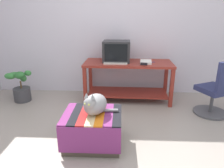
{
  "coord_description": "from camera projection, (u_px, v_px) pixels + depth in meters",
  "views": [
    {
      "loc": [
        0.16,
        -2.01,
        1.52
      ],
      "look_at": [
        0.03,
        0.85,
        0.55
      ],
      "focal_mm": 33.4,
      "sensor_mm": 36.0,
      "label": 1
    }
  ],
  "objects": [
    {
      "name": "cat",
      "position": [
        95.0,
        104.0,
        2.39
      ],
      "size": [
        0.44,
        0.4,
        0.3
      ],
      "rotation": [
        0.0,
        0.0,
        -0.37
      ],
      "color": "gray",
      "rests_on": "ottoman_with_blanket"
    },
    {
      "name": "stapler",
      "position": [
        144.0,
        64.0,
        3.45
      ],
      "size": [
        0.12,
        0.07,
        0.04
      ],
      "primitive_type": "cube",
      "rotation": [
        0.0,
        0.0,
        1.28
      ],
      "color": "black",
      "rests_on": "desk"
    },
    {
      "name": "book",
      "position": [
        146.0,
        62.0,
        3.6
      ],
      "size": [
        0.22,
        0.29,
        0.04
      ],
      "primitive_type": "cube",
      "rotation": [
        0.0,
        0.0,
        -0.11
      ],
      "color": "white",
      "rests_on": "desk"
    },
    {
      "name": "office_chair",
      "position": [
        217.0,
        92.0,
        3.18
      ],
      "size": [
        0.56,
        0.56,
        0.89
      ],
      "rotation": [
        0.0,
        0.0,
        3.59
      ],
      "color": "#4C4C51",
      "rests_on": "ground_plane"
    },
    {
      "name": "back_wall",
      "position": [
        113.0,
        26.0,
        3.92
      ],
      "size": [
        8.0,
        0.1,
        2.6
      ],
      "primitive_type": "cube",
      "color": "silver",
      "rests_on": "ground_plane"
    },
    {
      "name": "keyboard",
      "position": [
        115.0,
        63.0,
        3.55
      ],
      "size": [
        0.4,
        0.15,
        0.02
      ],
      "primitive_type": "cube",
      "rotation": [
        0.0,
        0.0,
        -0.0
      ],
      "color": "beige",
      "rests_on": "desk"
    },
    {
      "name": "desk",
      "position": [
        128.0,
        74.0,
        3.74
      ],
      "size": [
        1.56,
        0.68,
        0.71
      ],
      "rotation": [
        0.0,
        0.0,
        -0.03
      ],
      "color": "maroon",
      "rests_on": "ground_plane"
    },
    {
      "name": "pen",
      "position": [
        151.0,
        62.0,
        3.66
      ],
      "size": [
        0.14,
        0.03,
        0.01
      ],
      "primitive_type": "cylinder",
      "rotation": [
        0.0,
        1.57,
        3.01
      ],
      "color": "#2351B2",
      "rests_on": "desk"
    },
    {
      "name": "ground_plane",
      "position": [
        106.0,
        153.0,
        2.4
      ],
      "size": [
        14.0,
        14.0,
        0.0
      ],
      "primitive_type": "plane",
      "color": "#9E9389"
    },
    {
      "name": "potted_plant",
      "position": [
        21.0,
        88.0,
        3.75
      ],
      "size": [
        0.45,
        0.33,
        0.58
      ],
      "color": "#3D3D42",
      "rests_on": "ground_plane"
    },
    {
      "name": "ottoman_with_blanket",
      "position": [
        93.0,
        129.0,
        2.5
      ],
      "size": [
        0.68,
        0.59,
        0.41
      ],
      "color": "#4C4238",
      "rests_on": "ground_plane"
    },
    {
      "name": "tv_monitor",
      "position": [
        116.0,
        52.0,
        3.66
      ],
      "size": [
        0.48,
        0.38,
        0.36
      ],
      "rotation": [
        0.0,
        0.0,
        -0.03
      ],
      "color": "#28282B",
      "rests_on": "desk"
    }
  ]
}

